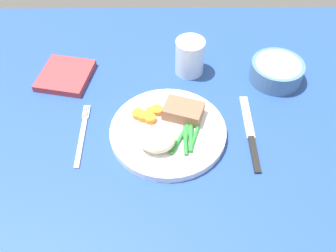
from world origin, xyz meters
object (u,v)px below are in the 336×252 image
Objects in this scene: dinner_plate at (168,132)px; napkin at (66,75)px; fork at (82,135)px; salad_bowl at (277,70)px; knife at (250,134)px; meat_portion at (183,111)px; water_glass at (190,59)px.

napkin is at bearing 143.80° from dinner_plate.
salad_bowl reaches higher than fork.
salad_bowl is (8.29, 17.07, 2.41)cm from knife.
salad_bowl is 1.01× the size of napkin.
dinner_plate is 2.00× the size of napkin.
meat_portion is 14.68cm from knife.
napkin is (-49.36, 0.79, -1.82)cm from salad_bowl.
water_glass is (5.26, 19.86, 2.88)cm from dinner_plate.
napkin reaches higher than knife.
napkin reaches higher than fork.
dinner_plate is at bearing -36.20° from napkin.
salad_bowl is at bearing 63.88° from knife.
fork is 46.40cm from salad_bowl.
water_glass is (2.03, 16.09, 0.70)cm from meat_portion.
water_glass is 29.50cm from napkin.
dinner_plate is 1.97× the size of salad_bowl.
water_glass is at bearing 75.17° from dinner_plate.
knife is 19.13cm from salad_bowl.
fork is 18.91cm from napkin.
meat_portion is 0.92× the size of water_glass.
water_glass reaches higher than fork.
water_glass reaches higher than dinner_plate.
knife is 1.72× the size of napkin.
salad_bowl reaches higher than knife.
dinner_plate is 29.75cm from napkin.
knife is at bearing -0.96° from dinner_plate.
salad_bowl is at bearing 33.51° from dinner_plate.
water_glass is 0.71× the size of salad_bowl.
dinner_plate is at bearing -146.49° from salad_bowl.
water_glass reaches higher than salad_bowl.
water_glass is at bearing 4.47° from napkin.
knife is at bearing -16.32° from meat_portion.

